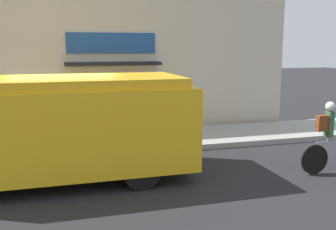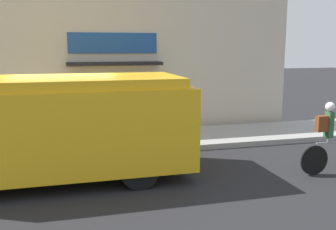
{
  "view_description": "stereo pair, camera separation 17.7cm",
  "coord_description": "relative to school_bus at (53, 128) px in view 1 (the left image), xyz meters",
  "views": [
    {
      "loc": [
        -0.16,
        -10.06,
        2.93
      ],
      "look_at": [
        2.69,
        -0.2,
        1.1
      ],
      "focal_mm": 42.0,
      "sensor_mm": 36.0,
      "label": 1
    },
    {
      "loc": [
        0.01,
        -10.11,
        2.93
      ],
      "look_at": [
        2.69,
        -0.2,
        1.1
      ],
      "focal_mm": 42.0,
      "sensor_mm": 36.0,
      "label": 2
    }
  ],
  "objects": [
    {
      "name": "storefront",
      "position": [
        0.29,
        4.35,
        1.24
      ],
      "size": [
        15.87,
        0.84,
        4.84
      ],
      "color": "beige",
      "rests_on": "ground_plane"
    },
    {
      "name": "ground_plane",
      "position": [
        0.26,
        1.47,
        -1.18
      ],
      "size": [
        70.0,
        70.0,
        0.0
      ],
      "primitive_type": "plane",
      "color": "#232326"
    },
    {
      "name": "sidewalk",
      "position": [
        0.26,
        2.71,
        -1.1
      ],
      "size": [
        28.0,
        2.49,
        0.16
      ],
      "color": "#999993",
      "rests_on": "ground_plane"
    },
    {
      "name": "school_bus",
      "position": [
        0.0,
        0.0,
        0.0
      ],
      "size": [
        6.68,
        2.83,
        2.26
      ],
      "rotation": [
        0.0,
        0.0,
        0.0
      ],
      "color": "yellow",
      "rests_on": "ground_plane"
    },
    {
      "name": "trash_bin",
      "position": [
        0.26,
        2.88,
        -0.64
      ],
      "size": [
        0.64,
        0.64,
        0.75
      ],
      "color": "slate",
      "rests_on": "sidewalk"
    },
    {
      "name": "cyclist",
      "position": [
        6.11,
        -1.2,
        -0.37
      ],
      "size": [
        1.69,
        0.22,
        1.67
      ],
      "rotation": [
        0.0,
        0.0,
        0.0
      ],
      "color": "black",
      "rests_on": "ground_plane"
    }
  ]
}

